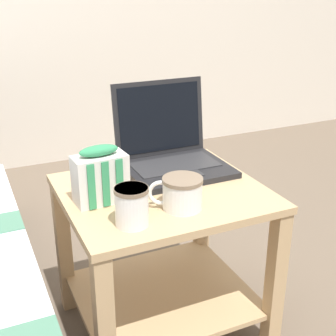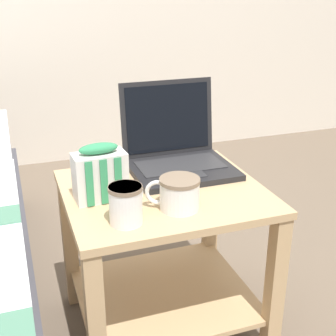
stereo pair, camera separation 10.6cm
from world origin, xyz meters
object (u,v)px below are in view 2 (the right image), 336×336
at_px(laptop, 177,152).
at_px(cell_phone, 97,175).
at_px(mug_front_left, 178,192).
at_px(snack_bag, 100,174).
at_px(mug_front_right, 126,202).

height_order(laptop, cell_phone, laptop).
distance_m(mug_front_left, snack_bag, 0.22).
height_order(snack_bag, cell_phone, snack_bag).
distance_m(snack_bag, cell_phone, 0.17).
bearing_deg(cell_phone, snack_bag, -97.03).
bearing_deg(laptop, mug_front_left, -109.86).
distance_m(mug_front_right, snack_bag, 0.15).
xyz_separation_m(laptop, snack_bag, (-0.27, -0.15, 0.02)).
xyz_separation_m(snack_bag, cell_phone, (0.02, 0.16, -0.07)).
xyz_separation_m(mug_front_left, mug_front_right, (-0.15, -0.03, 0.01)).
bearing_deg(laptop, mug_front_right, -129.21).
bearing_deg(mug_front_left, laptop, 70.14).
bearing_deg(mug_front_left, cell_phone, 119.21).
bearing_deg(snack_bag, mug_front_left, -34.70).
bearing_deg(snack_bag, mug_front_right, -77.92).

